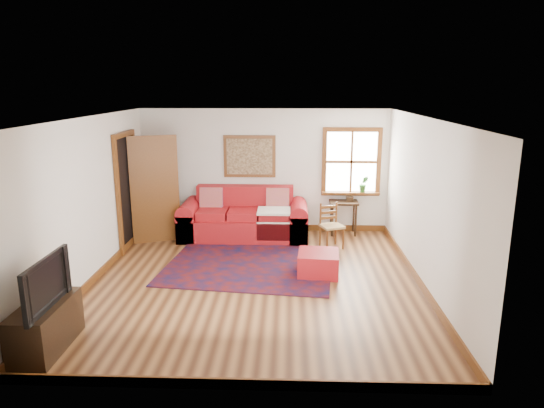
{
  "coord_description": "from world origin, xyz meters",
  "views": [
    {
      "loc": [
        0.51,
        -6.97,
        2.95
      ],
      "look_at": [
        0.23,
        0.6,
        1.09
      ],
      "focal_mm": 32.0,
      "sensor_mm": 36.0,
      "label": 1
    }
  ],
  "objects_px": {
    "side_table": "(344,207)",
    "ladder_back_chair": "(331,224)",
    "red_leather_sofa": "(244,221)",
    "red_ottoman": "(318,263)",
    "media_cabinet": "(46,326)"
  },
  "relations": [
    {
      "from": "side_table",
      "to": "ladder_back_chair",
      "type": "relative_size",
      "value": 0.82
    },
    {
      "from": "red_leather_sofa",
      "to": "red_ottoman",
      "type": "bearing_deg",
      "value": -54.78
    },
    {
      "from": "red_leather_sofa",
      "to": "side_table",
      "type": "height_order",
      "value": "red_leather_sofa"
    },
    {
      "from": "red_leather_sofa",
      "to": "red_ottoman",
      "type": "distance_m",
      "value": 2.36
    },
    {
      "from": "red_ottoman",
      "to": "ladder_back_chair",
      "type": "distance_m",
      "value": 1.42
    },
    {
      "from": "red_leather_sofa",
      "to": "media_cabinet",
      "type": "xyz_separation_m",
      "value": [
        -1.88,
        -4.31,
        -0.05
      ]
    },
    {
      "from": "red_ottoman",
      "to": "media_cabinet",
      "type": "xyz_separation_m",
      "value": [
        -3.24,
        -2.38,
        0.09
      ]
    },
    {
      "from": "side_table",
      "to": "media_cabinet",
      "type": "height_order",
      "value": "side_table"
    },
    {
      "from": "red_leather_sofa",
      "to": "side_table",
      "type": "xyz_separation_m",
      "value": [
        1.98,
        0.26,
        0.23
      ]
    },
    {
      "from": "side_table",
      "to": "media_cabinet",
      "type": "xyz_separation_m",
      "value": [
        -3.86,
        -4.58,
        -0.28
      ]
    },
    {
      "from": "ladder_back_chair",
      "to": "side_table",
      "type": "bearing_deg",
      "value": 68.76
    },
    {
      "from": "red_leather_sofa",
      "to": "side_table",
      "type": "distance_m",
      "value": 2.02
    },
    {
      "from": "media_cabinet",
      "to": "red_ottoman",
      "type": "bearing_deg",
      "value": 36.35
    },
    {
      "from": "side_table",
      "to": "ladder_back_chair",
      "type": "xyz_separation_m",
      "value": [
        -0.32,
        -0.83,
        -0.11
      ]
    },
    {
      "from": "red_leather_sofa",
      "to": "red_ottoman",
      "type": "relative_size",
      "value": 3.93
    }
  ]
}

